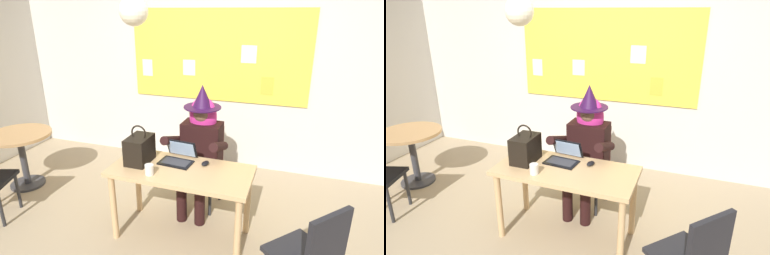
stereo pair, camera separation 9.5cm
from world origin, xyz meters
TOP-DOWN VIEW (x-y plane):
  - ground_plane at (0.00, 0.00)m, footprint 24.00×24.00m
  - wall_back_bulletin at (-0.00, 1.71)m, footprint 6.06×1.93m
  - desk_main at (0.11, -0.03)m, footprint 1.32×0.63m
  - chair_at_desk at (0.13, 0.64)m, footprint 0.45×0.45m
  - person_costumed at (0.13, 0.51)m, footprint 0.60×0.66m
  - laptop at (0.02, 0.12)m, footprint 0.34×0.30m
  - computer_mouse at (0.30, 0.12)m, footprint 0.08×0.11m
  - handbag at (-0.32, -0.01)m, footprint 0.20×0.30m
  - coffee_mug at (-0.13, -0.22)m, footprint 0.08×0.08m
  - side_table_round at (-2.12, 0.27)m, footprint 0.76×0.76m

SIDE VIEW (x-z plane):
  - ground_plane at x=0.00m, z-range 0.00..0.00m
  - chair_at_desk at x=0.13m, z-range 0.06..0.98m
  - side_table_round at x=-2.12m, z-range 0.17..0.88m
  - desk_main at x=0.11m, z-range 0.26..0.99m
  - computer_mouse at x=0.30m, z-range 0.73..0.77m
  - laptop at x=0.02m, z-range 0.68..0.88m
  - coffee_mug at x=-0.13m, z-range 0.73..0.83m
  - person_costumed at x=0.13m, z-range 0.09..1.50m
  - handbag at x=-0.32m, z-range 0.68..1.06m
  - wall_back_bulletin at x=0.00m, z-range 0.01..2.65m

